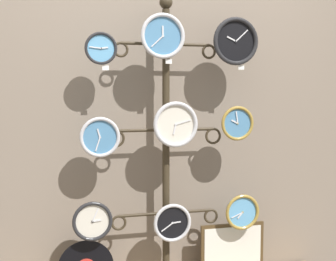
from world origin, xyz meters
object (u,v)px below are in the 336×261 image
at_px(clock_bottom_left, 92,221).
at_px(clock_top_left, 101,48).
at_px(clock_bottom_center, 172,223).
at_px(display_stand, 166,193).
at_px(clock_middle_right, 237,123).
at_px(clock_middle_center, 175,124).
at_px(clock_bottom_right, 242,212).
at_px(clock_middle_left, 100,137).
at_px(picture_frame, 232,250).
at_px(clock_top_center, 163,36).
at_px(clock_top_right, 236,41).

bearing_deg(clock_bottom_left, clock_top_left, 28.90).
height_order(clock_top_left, clock_bottom_center, clock_top_left).
relative_size(display_stand, clock_middle_right, 8.58).
bearing_deg(clock_middle_center, clock_bottom_right, 1.25).
distance_m(clock_middle_left, picture_frame, 1.20).
bearing_deg(clock_middle_left, clock_top_center, -3.42).
bearing_deg(clock_top_left, display_stand, 10.02).
relative_size(clock_top_right, clock_middle_left, 1.25).
height_order(clock_top_center, clock_top_right, clock_top_center).
bearing_deg(clock_middle_left, picture_frame, 4.27).
distance_m(clock_top_right, clock_middle_right, 0.52).
height_order(clock_middle_right, clock_bottom_right, clock_middle_right).
bearing_deg(clock_bottom_right, picture_frame, 111.75).
bearing_deg(clock_bottom_center, clock_bottom_right, 0.99).
relative_size(clock_middle_center, clock_middle_right, 1.28).
bearing_deg(clock_middle_right, clock_middle_center, -178.61).
relative_size(clock_top_left, clock_top_right, 0.64).
xyz_separation_m(clock_top_center, clock_top_right, (0.48, 0.02, -0.02)).
xyz_separation_m(clock_middle_center, clock_bottom_right, (0.46, 0.01, -0.58)).
height_order(clock_top_center, clock_bottom_left, clock_top_center).
xyz_separation_m(clock_bottom_center, clock_bottom_right, (0.48, 0.01, 0.03)).
distance_m(clock_middle_center, clock_bottom_right, 0.74).
relative_size(clock_middle_left, picture_frame, 0.54).
distance_m(clock_bottom_left, clock_bottom_right, 0.98).
xyz_separation_m(display_stand, picture_frame, (0.46, -0.02, -0.41)).
height_order(clock_middle_left, clock_middle_center, clock_middle_center).
distance_m(clock_bottom_left, picture_frame, 0.99).
height_order(display_stand, clock_top_center, display_stand).
height_order(clock_top_right, clock_middle_center, clock_top_right).
height_order(clock_middle_left, clock_bottom_left, clock_middle_left).
height_order(clock_top_right, clock_middle_right, clock_top_right).
relative_size(clock_top_center, clock_bottom_right, 1.17).
xyz_separation_m(clock_middle_right, clock_bottom_right, (0.04, -0.00, -0.58)).
bearing_deg(clock_bottom_left, display_stand, 12.87).
relative_size(clock_top_left, clock_bottom_left, 0.80).
bearing_deg(picture_frame, clock_bottom_center, -168.87).
xyz_separation_m(clock_middle_right, clock_bottom_left, (-0.93, -0.01, -0.57)).
bearing_deg(clock_middle_left, clock_middle_right, -0.84).
xyz_separation_m(clock_top_right, clock_middle_right, (0.01, -0.01, -0.52)).
distance_m(display_stand, clock_bottom_center, 0.20).
height_order(display_stand, clock_top_left, display_stand).
xyz_separation_m(clock_top_right, clock_bottom_left, (-0.92, -0.03, -1.09)).
relative_size(display_stand, clock_middle_left, 7.83).
xyz_separation_m(clock_bottom_right, picture_frame, (-0.03, 0.08, -0.28)).
bearing_deg(clock_bottom_center, clock_top_center, -178.53).
bearing_deg(clock_bottom_left, clock_bottom_center, 0.73).
relative_size(clock_top_center, clock_bottom_center, 1.13).
bearing_deg(clock_bottom_left, clock_top_center, 0.63).
bearing_deg(clock_bottom_right, clock_bottom_left, -179.14).
bearing_deg(clock_top_left, clock_middle_right, -1.46).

